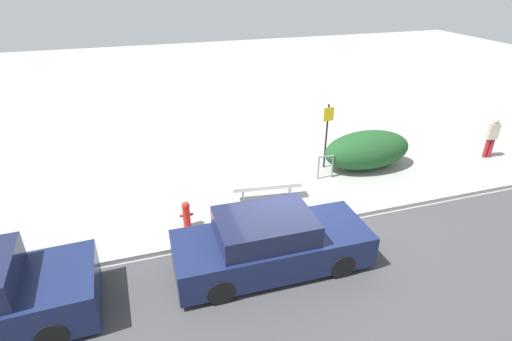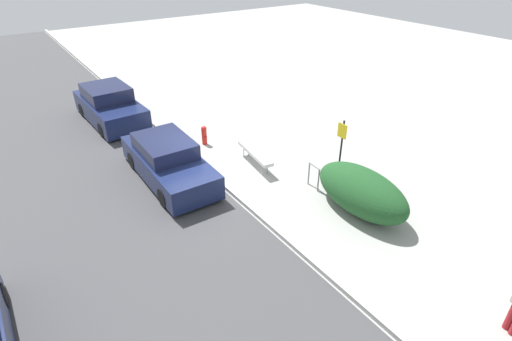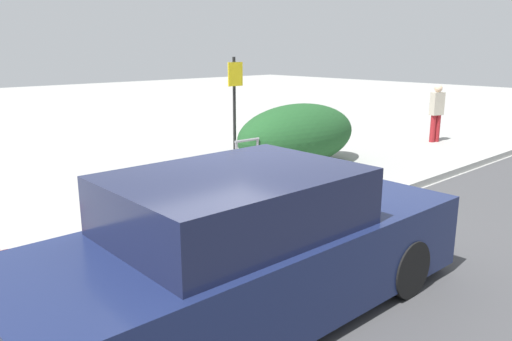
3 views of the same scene
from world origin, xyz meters
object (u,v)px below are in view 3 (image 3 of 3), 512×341
bike_rack (247,156)px  sign_post (235,104)px  pedestrian (436,111)px  bench (162,187)px  parked_car_near (248,250)px

bike_rack → sign_post: 1.20m
bike_rack → pedestrian: pedestrian is taller
bench → bike_rack: (2.30, 0.71, 0.02)m
sign_post → bench: bearing=-151.1°
bench → pedestrian: 8.80m
bike_rack → sign_post: size_ratio=0.36×
bench → bike_rack: 2.41m
sign_post → parked_car_near: bearing=-129.2°
pedestrian → parked_car_near: pedestrian is taller
bike_rack → parked_car_near: parked_car_near is taller
sign_post → parked_car_near: (-3.55, -4.35, -0.74)m
sign_post → bike_rack: bearing=-114.4°
pedestrian → parked_car_near: size_ratio=0.34×
sign_post → parked_car_near: 5.66m
bike_rack → parked_car_near: (-3.21, -3.61, 0.15)m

